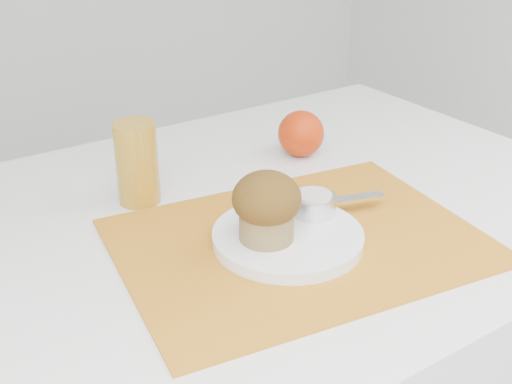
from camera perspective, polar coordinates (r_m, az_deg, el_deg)
placemat at (r=0.91m, az=3.84°, el=-4.35°), size 0.55×0.43×0.00m
plate at (r=0.90m, az=2.84°, el=-4.03°), size 0.27×0.27×0.02m
ramekin at (r=0.94m, az=5.13°, el=-1.09°), size 0.08×0.08×0.03m
cream at (r=0.93m, az=5.16°, el=-0.32°), size 0.06×0.06×0.01m
raspberry_near at (r=0.94m, az=3.03°, el=-1.31°), size 0.02×0.02×0.02m
raspberry_far at (r=0.93m, az=3.20°, el=-1.55°), size 0.02×0.02×0.02m
butter_knife at (r=0.96m, az=5.23°, el=-1.10°), size 0.22×0.08×0.01m
orange at (r=1.17m, az=4.02°, el=5.20°), size 0.08×0.08×0.08m
juice_glass at (r=1.01m, az=-10.53°, el=2.55°), size 0.09×0.09×0.13m
muffin at (r=0.85m, az=0.95°, el=-1.20°), size 0.09×0.09×0.10m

